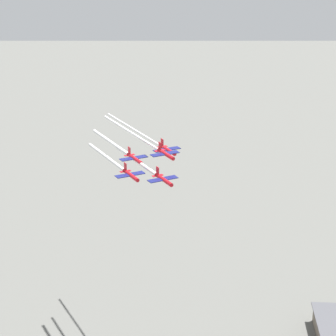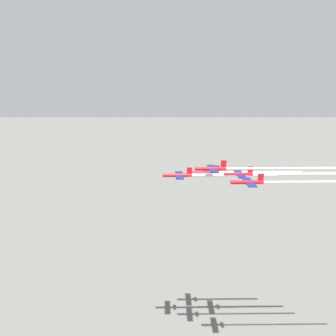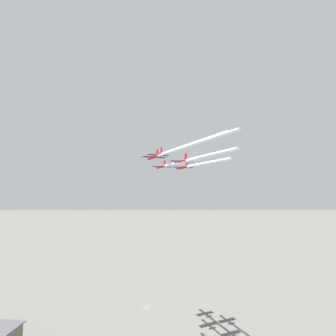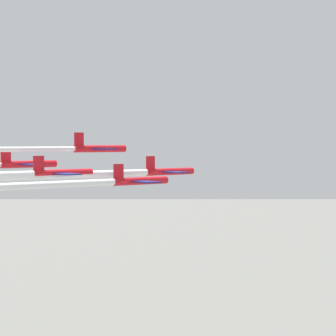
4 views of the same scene
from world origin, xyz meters
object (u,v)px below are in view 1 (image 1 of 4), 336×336
jet_2 (130,175)px  jet_4 (134,158)px  jet_3 (167,150)px  jet_1 (165,154)px  jet_0 (163,179)px

jet_2 → jet_4: jet_4 is taller
jet_3 → jet_4: bearing=0.0°
jet_1 → jet_0: bearing=59.5°
jet_0 → jet_4: jet_4 is taller
jet_0 → jet_2: jet_0 is taller
jet_0 → jet_2: bearing=-59.5°
jet_1 → jet_2: bearing=0.0°
jet_0 → jet_2: size_ratio=1.00×
jet_2 → jet_3: jet_3 is taller
jet_0 → jet_4: size_ratio=1.00×
jet_3 → jet_4: jet_3 is taller
jet_0 → jet_1: size_ratio=1.00×
jet_1 → jet_3: (-0.17, 13.32, -2.88)m
jet_3 → jet_2: bearing=29.5°
jet_4 → jet_0: bearing=90.0°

